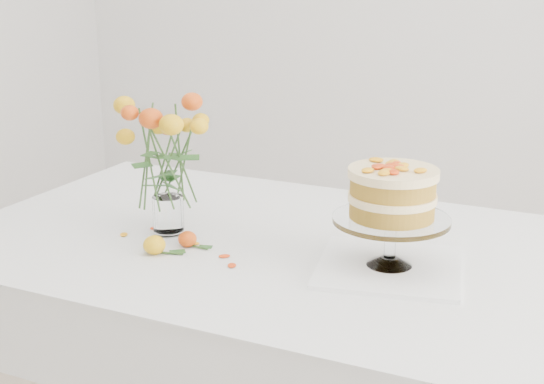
# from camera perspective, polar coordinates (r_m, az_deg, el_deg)

# --- Properties ---
(table) EXTENTS (1.43, 0.93, 0.76)m
(table) POSITION_cam_1_polar(r_m,az_deg,el_deg) (1.79, -0.84, -5.95)
(table) COLOR tan
(table) RESTS_ON ground
(napkin) EXTENTS (0.34, 0.34, 0.01)m
(napkin) POSITION_cam_1_polar(r_m,az_deg,el_deg) (1.61, 8.80, -5.60)
(napkin) COLOR white
(napkin) RESTS_ON table
(cake_stand) EXTENTS (0.24, 0.24, 0.22)m
(cake_stand) POSITION_cam_1_polar(r_m,az_deg,el_deg) (1.56, 9.04, -0.47)
(cake_stand) COLOR white
(cake_stand) RESTS_ON napkin
(rose_vase) EXTENTS (0.29, 0.29, 0.36)m
(rose_vase) POSITION_cam_1_polar(r_m,az_deg,el_deg) (1.75, -8.04, 3.48)
(rose_vase) COLOR white
(rose_vase) RESTS_ON table
(loose_rose_near) EXTENTS (0.09, 0.05, 0.04)m
(loose_rose_near) POSITION_cam_1_polar(r_m,az_deg,el_deg) (1.68, -8.83, -3.97)
(loose_rose_near) COLOR yellow
(loose_rose_near) RESTS_ON table
(loose_rose_far) EXTENTS (0.08, 0.04, 0.04)m
(loose_rose_far) POSITION_cam_1_polar(r_m,az_deg,el_deg) (1.72, -6.38, -3.54)
(loose_rose_far) COLOR red
(loose_rose_far) RESTS_ON table
(stray_petal_a) EXTENTS (0.03, 0.02, 0.00)m
(stray_petal_a) POSITION_cam_1_polar(r_m,az_deg,el_deg) (1.73, -5.88, -3.87)
(stray_petal_a) COLOR #FFA410
(stray_petal_a) RESTS_ON table
(stray_petal_b) EXTENTS (0.03, 0.02, 0.00)m
(stray_petal_b) POSITION_cam_1_polar(r_m,az_deg,el_deg) (1.65, -3.61, -4.85)
(stray_petal_b) COLOR #FFA410
(stray_petal_b) RESTS_ON table
(stray_petal_c) EXTENTS (0.03, 0.02, 0.00)m
(stray_petal_c) POSITION_cam_1_polar(r_m,az_deg,el_deg) (1.60, -3.04, -5.55)
(stray_petal_c) COLOR #FFA410
(stray_petal_c) RESTS_ON table
(stray_petal_d) EXTENTS (0.03, 0.02, 0.00)m
(stray_petal_d) POSITION_cam_1_polar(r_m,az_deg,el_deg) (1.84, -8.82, -2.70)
(stray_petal_d) COLOR #FFA410
(stray_petal_d) RESTS_ON table
(stray_petal_e) EXTENTS (0.03, 0.02, 0.00)m
(stray_petal_e) POSITION_cam_1_polar(r_m,az_deg,el_deg) (1.81, -11.10, -3.17)
(stray_petal_e) COLOR #FFA410
(stray_petal_e) RESTS_ON table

